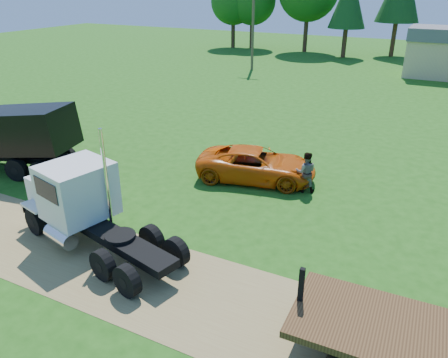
% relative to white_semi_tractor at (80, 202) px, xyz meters
% --- Properties ---
extents(ground, '(140.00, 140.00, 0.00)m').
position_rel_white_semi_tractor_xyz_m(ground, '(6.02, -1.01, -1.49)').
color(ground, '#1B4D11').
rests_on(ground, ground).
extents(dirt_track, '(120.00, 4.20, 0.01)m').
position_rel_white_semi_tractor_xyz_m(dirt_track, '(6.02, -1.01, -1.49)').
color(dirt_track, olive).
rests_on(dirt_track, ground).
extents(white_semi_tractor, '(7.40, 3.92, 4.37)m').
position_rel_white_semi_tractor_xyz_m(white_semi_tractor, '(0.00, 0.00, 0.00)').
color(white_semi_tractor, black).
rests_on(white_semi_tractor, ground).
extents(black_dump_truck, '(8.19, 3.97, 3.47)m').
position_rel_white_semi_tractor_xyz_m(black_dump_truck, '(-7.98, 3.25, 0.42)').
color(black_dump_truck, black).
rests_on(black_dump_truck, ground).
extents(orange_pickup, '(6.05, 3.74, 1.56)m').
position_rel_white_semi_tractor_xyz_m(orange_pickup, '(3.65, 7.76, -0.71)').
color(orange_pickup, '#CE5409').
rests_on(orange_pickup, ground).
extents(spectator_b, '(1.10, 0.97, 1.90)m').
position_rel_white_semi_tractor_xyz_m(spectator_b, '(6.14, 7.57, -0.54)').
color(spectator_b, '#999999').
rests_on(spectator_b, ground).
extents(tan_shed, '(6.20, 5.40, 4.70)m').
position_rel_white_semi_tractor_xyz_m(tan_shed, '(10.02, 38.99, 0.93)').
color(tan_shed, tan).
rests_on(tan_shed, ground).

